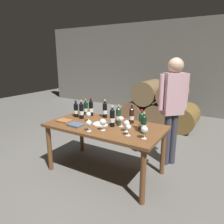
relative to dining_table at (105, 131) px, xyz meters
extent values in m
plane|color=#66635E|center=(0.00, 0.00, -0.67)|extent=(14.00, 14.00, 0.00)
cube|color=slate|center=(0.00, 4.20, 0.73)|extent=(10.00, 0.24, 2.80)
cylinder|color=brown|center=(-0.63, 2.60, -0.37)|extent=(0.60, 0.90, 0.60)
cylinder|color=brown|center=(0.00, 2.60, -0.37)|extent=(0.60, 0.90, 0.60)
cylinder|color=brown|center=(0.63, 2.60, -0.37)|extent=(0.60, 0.90, 0.60)
cylinder|color=brown|center=(-0.32, 2.60, 0.18)|extent=(0.60, 0.90, 0.60)
cylinder|color=brown|center=(0.32, 2.60, 0.18)|extent=(0.60, 0.90, 0.60)
cube|color=brown|center=(0.00, 0.00, 0.07)|extent=(1.70, 0.90, 0.04)
cylinder|color=brown|center=(-0.77, -0.39, -0.31)|extent=(0.07, 0.07, 0.72)
cylinder|color=brown|center=(0.77, -0.39, -0.31)|extent=(0.07, 0.07, 0.72)
cylinder|color=brown|center=(-0.77, 0.39, -0.31)|extent=(0.07, 0.07, 0.72)
cylinder|color=brown|center=(0.77, 0.39, -0.31)|extent=(0.07, 0.07, 0.72)
cylinder|color=black|center=(0.30, 0.27, 0.19)|extent=(0.07, 0.07, 0.19)
sphere|color=black|center=(0.30, 0.27, 0.29)|extent=(0.07, 0.07, 0.07)
cylinder|color=black|center=(0.30, 0.27, 0.31)|extent=(0.03, 0.03, 0.06)
cylinder|color=black|center=(0.30, 0.27, 0.36)|extent=(0.03, 0.03, 0.02)
cylinder|color=silver|center=(0.30, 0.27, 0.18)|extent=(0.07, 0.07, 0.06)
cylinder|color=black|center=(-0.58, 0.30, 0.19)|extent=(0.07, 0.07, 0.19)
sphere|color=black|center=(-0.58, 0.30, 0.29)|extent=(0.07, 0.07, 0.07)
cylinder|color=black|center=(-0.58, 0.30, 0.31)|extent=(0.03, 0.03, 0.06)
cylinder|color=tan|center=(-0.58, 0.30, 0.35)|extent=(0.03, 0.03, 0.02)
cylinder|color=silver|center=(-0.58, 0.30, 0.18)|extent=(0.07, 0.07, 0.06)
cylinder|color=black|center=(-0.50, 0.09, 0.20)|extent=(0.07, 0.07, 0.21)
sphere|color=black|center=(-0.50, 0.09, 0.31)|extent=(0.07, 0.07, 0.07)
cylinder|color=black|center=(-0.50, 0.09, 0.34)|extent=(0.03, 0.03, 0.07)
cylinder|color=tan|center=(-0.50, 0.09, 0.38)|extent=(0.03, 0.03, 0.02)
cylinder|color=silver|center=(-0.50, 0.09, 0.19)|extent=(0.07, 0.07, 0.06)
cylinder|color=black|center=(-0.47, 0.30, 0.20)|extent=(0.07, 0.07, 0.22)
sphere|color=black|center=(-0.47, 0.30, 0.32)|extent=(0.07, 0.07, 0.07)
cylinder|color=black|center=(-0.47, 0.30, 0.34)|extent=(0.03, 0.03, 0.07)
cylinder|color=#B21E23|center=(-0.47, 0.30, 0.39)|extent=(0.03, 0.03, 0.02)
cylinder|color=silver|center=(-0.47, 0.30, 0.19)|extent=(0.07, 0.07, 0.07)
cylinder|color=black|center=(-0.21, 0.32, 0.20)|extent=(0.07, 0.07, 0.21)
sphere|color=black|center=(-0.21, 0.32, 0.31)|extent=(0.07, 0.07, 0.07)
cylinder|color=black|center=(-0.21, 0.32, 0.33)|extent=(0.03, 0.03, 0.07)
cylinder|color=tan|center=(-0.21, 0.32, 0.38)|extent=(0.03, 0.03, 0.02)
cylinder|color=silver|center=(-0.21, 0.32, 0.19)|extent=(0.07, 0.07, 0.06)
cylinder|color=black|center=(-0.64, 0.11, 0.19)|extent=(0.07, 0.07, 0.19)
sphere|color=black|center=(-0.64, 0.11, 0.29)|extent=(0.07, 0.07, 0.07)
cylinder|color=black|center=(-0.64, 0.11, 0.31)|extent=(0.03, 0.03, 0.06)
cylinder|color=black|center=(-0.64, 0.11, 0.36)|extent=(0.03, 0.03, 0.02)
cylinder|color=silver|center=(-0.64, 0.11, 0.18)|extent=(0.07, 0.07, 0.06)
cylinder|color=black|center=(0.61, -0.02, 0.19)|extent=(0.07, 0.07, 0.20)
sphere|color=black|center=(0.61, -0.02, 0.30)|extent=(0.07, 0.07, 0.07)
cylinder|color=black|center=(0.61, -0.02, 0.32)|extent=(0.03, 0.03, 0.06)
cylinder|color=tan|center=(0.61, -0.02, 0.36)|extent=(0.03, 0.03, 0.02)
cylinder|color=silver|center=(0.61, -0.02, 0.18)|extent=(0.07, 0.07, 0.06)
cylinder|color=#19381E|center=(0.13, 0.16, 0.19)|extent=(0.07, 0.07, 0.20)
sphere|color=#19381E|center=(0.13, 0.16, 0.30)|extent=(0.07, 0.07, 0.07)
cylinder|color=#19381E|center=(0.13, 0.16, 0.32)|extent=(0.03, 0.03, 0.06)
cylinder|color=tan|center=(0.13, 0.16, 0.37)|extent=(0.03, 0.03, 0.02)
cylinder|color=silver|center=(0.13, 0.16, 0.18)|extent=(0.07, 0.07, 0.06)
cylinder|color=#19381E|center=(0.53, 0.08, 0.19)|extent=(0.07, 0.07, 0.20)
sphere|color=#19381E|center=(0.53, 0.08, 0.30)|extent=(0.07, 0.07, 0.07)
cylinder|color=#19381E|center=(0.53, 0.08, 0.32)|extent=(0.03, 0.03, 0.06)
cylinder|color=#B21E23|center=(0.53, 0.08, 0.37)|extent=(0.03, 0.03, 0.02)
cylinder|color=silver|center=(0.53, 0.08, 0.18)|extent=(0.07, 0.07, 0.06)
cylinder|color=black|center=(0.12, 0.00, 0.20)|extent=(0.07, 0.07, 0.21)
sphere|color=black|center=(0.12, 0.00, 0.31)|extent=(0.07, 0.07, 0.07)
cylinder|color=black|center=(0.12, 0.00, 0.34)|extent=(0.03, 0.03, 0.07)
cylinder|color=silver|center=(0.12, 0.00, 0.38)|extent=(0.03, 0.03, 0.02)
cylinder|color=silver|center=(0.12, 0.00, 0.19)|extent=(0.07, 0.07, 0.06)
cylinder|color=white|center=(0.10, -0.21, 0.09)|extent=(0.06, 0.06, 0.00)
cylinder|color=white|center=(0.10, -0.21, 0.13)|extent=(0.01, 0.01, 0.07)
sphere|color=white|center=(0.10, -0.21, 0.21)|extent=(0.09, 0.09, 0.09)
cylinder|color=white|center=(0.39, -0.09, 0.09)|extent=(0.06, 0.06, 0.00)
cylinder|color=white|center=(0.39, -0.09, 0.13)|extent=(0.01, 0.01, 0.07)
sphere|color=white|center=(0.39, -0.09, 0.21)|extent=(0.08, 0.08, 0.08)
cylinder|color=white|center=(-0.31, 0.01, 0.09)|extent=(0.06, 0.06, 0.00)
cylinder|color=white|center=(-0.31, 0.01, 0.13)|extent=(0.01, 0.01, 0.07)
sphere|color=white|center=(-0.31, 0.01, 0.20)|extent=(0.08, 0.08, 0.08)
cylinder|color=white|center=(0.69, -0.20, 0.09)|extent=(0.06, 0.06, 0.00)
cylinder|color=white|center=(0.69, -0.20, 0.13)|extent=(0.01, 0.01, 0.07)
sphere|color=white|center=(0.69, -0.20, 0.21)|extent=(0.09, 0.09, 0.09)
cylinder|color=white|center=(0.24, 0.06, 0.09)|extent=(0.06, 0.06, 0.00)
cylinder|color=white|center=(0.24, 0.06, 0.13)|extent=(0.01, 0.01, 0.07)
sphere|color=white|center=(0.24, 0.06, 0.20)|extent=(0.08, 0.08, 0.08)
cylinder|color=white|center=(0.48, -0.20, 0.09)|extent=(0.06, 0.06, 0.00)
cylinder|color=white|center=(0.48, -0.20, 0.13)|extent=(0.01, 0.01, 0.07)
sphere|color=white|center=(0.48, -0.20, 0.20)|extent=(0.07, 0.07, 0.07)
cylinder|color=white|center=(-0.04, -0.33, 0.09)|extent=(0.06, 0.06, 0.00)
cylinder|color=white|center=(-0.04, -0.33, 0.13)|extent=(0.01, 0.01, 0.07)
sphere|color=white|center=(-0.04, -0.33, 0.21)|extent=(0.08, 0.08, 0.08)
cube|color=#936038|center=(-0.62, -0.19, 0.11)|extent=(0.22, 0.16, 0.03)
cube|color=#4C5670|center=(-0.35, -0.25, 0.11)|extent=(0.23, 0.17, 0.03)
cylinder|color=white|center=(-0.06, -0.01, 0.10)|extent=(0.24, 0.24, 0.01)
cylinder|color=#383842|center=(0.81, 0.79, -0.24)|extent=(0.11, 0.11, 0.85)
cylinder|color=#383842|center=(0.73, 0.71, -0.24)|extent=(0.11, 0.11, 0.85)
cube|color=#CC9EA8|center=(0.77, 0.75, 0.51)|extent=(0.35, 0.35, 0.64)
cylinder|color=#CC9EA8|center=(0.92, 0.90, 0.54)|extent=(0.08, 0.08, 0.54)
cylinder|color=#CC9EA8|center=(0.62, 0.60, 0.54)|extent=(0.08, 0.08, 0.54)
sphere|color=tan|center=(0.77, 0.75, 0.93)|extent=(0.23, 0.23, 0.23)
camera|label=1|loc=(1.54, -2.39, 1.05)|focal=32.85mm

